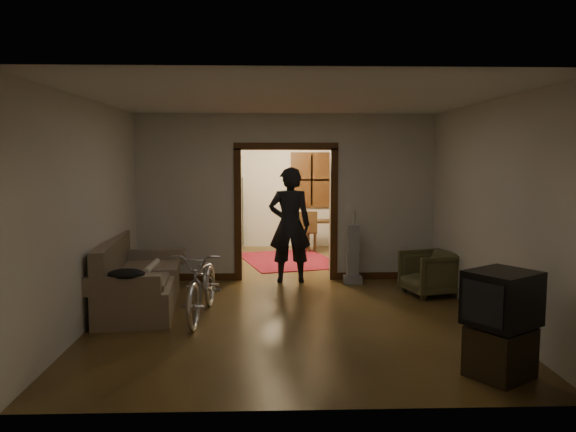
{
  "coord_description": "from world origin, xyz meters",
  "views": [
    {
      "loc": [
        -0.28,
        -8.7,
        2.1
      ],
      "look_at": [
        0.0,
        -0.3,
        1.2
      ],
      "focal_mm": 35.0,
      "sensor_mm": 36.0,
      "label": 1
    }
  ],
  "objects_px": {
    "bicycle": "(203,283)",
    "desk": "(327,236)",
    "person": "(290,225)",
    "armchair": "(429,273)",
    "locker": "(224,214)",
    "sofa": "(140,275)"
  },
  "relations": [
    {
      "from": "bicycle",
      "to": "desk",
      "type": "xyz_separation_m",
      "value": [
        2.13,
        5.06,
        -0.11
      ]
    },
    {
      "from": "armchair",
      "to": "person",
      "type": "bearing_deg",
      "value": -129.31
    },
    {
      "from": "armchair",
      "to": "person",
      "type": "xyz_separation_m",
      "value": [
        -2.09,
        0.95,
        0.63
      ]
    },
    {
      "from": "person",
      "to": "armchair",
      "type": "bearing_deg",
      "value": 154.24
    },
    {
      "from": "armchair",
      "to": "person",
      "type": "relative_size",
      "value": 0.38
    },
    {
      "from": "bicycle",
      "to": "locker",
      "type": "distance_m",
      "value": 5.42
    },
    {
      "from": "person",
      "to": "desk",
      "type": "distance_m",
      "value": 3.24
    },
    {
      "from": "armchair",
      "to": "desk",
      "type": "distance_m",
      "value": 4.15
    },
    {
      "from": "sofa",
      "to": "bicycle",
      "type": "bearing_deg",
      "value": -31.13
    },
    {
      "from": "bicycle",
      "to": "armchair",
      "type": "relative_size",
      "value": 2.35
    },
    {
      "from": "sofa",
      "to": "bicycle",
      "type": "relative_size",
      "value": 1.21
    },
    {
      "from": "sofa",
      "to": "armchair",
      "type": "xyz_separation_m",
      "value": [
        4.21,
        0.63,
        -0.14
      ]
    },
    {
      "from": "person",
      "to": "desk",
      "type": "bearing_deg",
      "value": -108.36
    },
    {
      "from": "bicycle",
      "to": "person",
      "type": "xyz_separation_m",
      "value": [
        1.21,
        2.02,
        0.51
      ]
    },
    {
      "from": "desk",
      "to": "sofa",
      "type": "bearing_deg",
      "value": -139.17
    },
    {
      "from": "bicycle",
      "to": "armchair",
      "type": "xyz_separation_m",
      "value": [
        3.29,
        1.07,
        -0.12
      ]
    },
    {
      "from": "bicycle",
      "to": "desk",
      "type": "relative_size",
      "value": 1.88
    },
    {
      "from": "locker",
      "to": "desk",
      "type": "distance_m",
      "value": 2.37
    },
    {
      "from": "locker",
      "to": "person",
      "type": "bearing_deg",
      "value": -57.02
    },
    {
      "from": "sofa",
      "to": "person",
      "type": "xyz_separation_m",
      "value": [
        2.12,
        1.58,
        0.48
      ]
    },
    {
      "from": "sofa",
      "to": "locker",
      "type": "relative_size",
      "value": 1.29
    },
    {
      "from": "sofa",
      "to": "armchair",
      "type": "relative_size",
      "value": 2.84
    }
  ]
}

